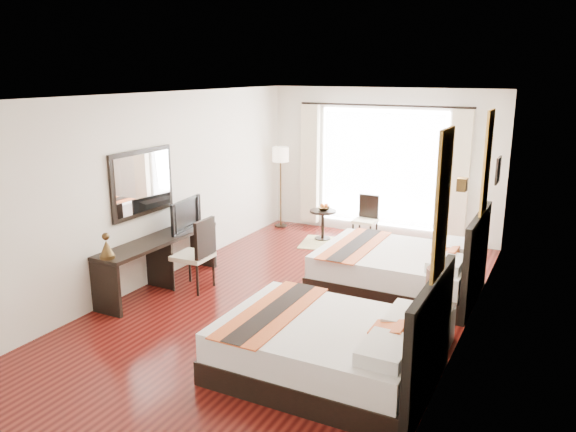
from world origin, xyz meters
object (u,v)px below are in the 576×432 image
at_px(desk_chair, 195,268).
at_px(vase, 437,304).
at_px(nightstand, 434,326).
at_px(table_lamp, 437,279).
at_px(fruit_bowl, 324,209).
at_px(bed_far, 402,269).
at_px(window_chair, 365,228).
at_px(television, 181,214).
at_px(console_desk, 160,263).
at_px(bed_near, 332,347).
at_px(side_table, 323,225).
at_px(floor_lamp, 281,160).

bearing_deg(desk_chair, vase, 173.49).
relative_size(nightstand, table_lamp, 1.20).
bearing_deg(fruit_bowl, bed_far, -41.94).
bearing_deg(window_chair, table_lamp, 32.26).
distance_m(vase, television, 4.08).
height_order(console_desk, television, television).
relative_size(vase, window_chair, 0.14).
xyz_separation_m(vase, console_desk, (-4.03, 0.09, -0.18)).
relative_size(console_desk, window_chair, 2.54).
relative_size(bed_near, fruit_bowl, 9.46).
bearing_deg(side_table, vase, -49.68).
bearing_deg(nightstand, bed_near, -124.11).
bearing_deg(window_chair, vase, 31.37).
xyz_separation_m(desk_chair, fruit_bowl, (0.68, 3.14, 0.27)).
bearing_deg(side_table, floor_lamp, 159.07).
relative_size(bed_near, side_table, 3.87).
bearing_deg(floor_lamp, table_lamp, -42.40).
bearing_deg(fruit_bowl, television, -112.25).
bearing_deg(bed_near, television, 152.49).
height_order(bed_near, television, bed_near).
height_order(television, floor_lamp, floor_lamp).
relative_size(table_lamp, fruit_bowl, 1.74).
bearing_deg(nightstand, side_table, 131.05).
bearing_deg(fruit_bowl, side_table, -141.68).
xyz_separation_m(television, desk_chair, (0.47, -0.35, -0.67)).
xyz_separation_m(bed_far, console_desk, (-3.18, -1.51, 0.05)).
distance_m(television, side_table, 3.08).
bearing_deg(bed_far, desk_chair, -153.80).
xyz_separation_m(fruit_bowl, window_chair, (0.75, 0.21, -0.33)).
bearing_deg(television, bed_near, -124.83).
relative_size(floor_lamp, side_table, 2.87).
bearing_deg(window_chair, television, -31.09).
distance_m(bed_far, console_desk, 3.52).
xyz_separation_m(television, side_table, (1.13, 2.78, -0.71)).
bearing_deg(window_chair, nightstand, 31.84).
distance_m(side_table, window_chair, 0.80).
relative_size(desk_chair, fruit_bowl, 4.62).
height_order(table_lamp, side_table, table_lamp).
bearing_deg(nightstand, bed_far, 118.95).
bearing_deg(bed_far, vase, -62.02).
distance_m(nightstand, desk_chair, 3.51).
distance_m(bed_near, window_chair, 4.84).
relative_size(table_lamp, floor_lamp, 0.25).
bearing_deg(console_desk, side_table, 70.89).
bearing_deg(console_desk, floor_lamp, 89.62).
bearing_deg(nightstand, television, 172.99).
height_order(bed_near, vase, bed_near).
bearing_deg(nightstand, window_chair, 120.79).
height_order(nightstand, fruit_bowl, fruit_bowl).
bearing_deg(fruit_bowl, desk_chair, -102.14).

